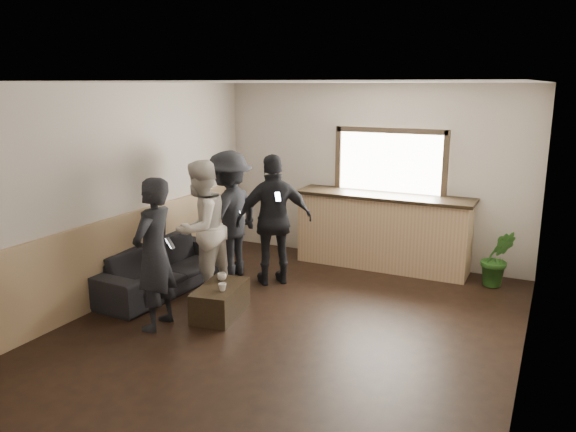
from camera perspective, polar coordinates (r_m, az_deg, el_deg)
The scene contains 12 objects.
ground at distance 6.68m, azimuth 0.11°, elevation -11.33°, with size 5.00×6.00×0.01m, color black.
room_shell at distance 6.56m, azimuth -5.69°, elevation 1.67°, with size 5.01×6.01×2.80m.
bar_counter at distance 8.76m, azimuth 9.62°, elevation -1.05°, with size 2.70×0.68×2.13m.
sofa at distance 7.98m, azimuth -12.62°, elevation -5.01°, with size 2.19×0.86×0.64m, color black.
coffee_table at distance 7.01m, azimuth -6.88°, elevation -8.53°, with size 0.47×0.84×0.37m, color black.
cup_a at distance 7.13m, azimuth -6.73°, elevation -6.15°, with size 0.12×0.12×0.09m, color silver.
cup_b at distance 6.79m, azimuth -6.68°, elevation -7.18°, with size 0.10×0.10×0.09m, color silver.
potted_plant at distance 8.38m, azimuth 20.51°, elevation -4.04°, with size 0.45×0.36×0.81m, color #2D6623.
person_a at distance 6.59m, azimuth -13.44°, elevation -3.80°, with size 0.51×0.69×1.77m.
person_b at distance 7.56m, azimuth -8.85°, elevation -1.22°, with size 0.74×0.92×1.82m.
person_c at distance 8.17m, azimuth -6.00°, elevation 0.11°, with size 0.81×1.27×1.86m.
person_d at distance 7.85m, azimuth -1.39°, elevation -0.42°, with size 1.11×1.05×1.85m.
Camera 1 is at (2.65, -5.47, 2.78)m, focal length 35.00 mm.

